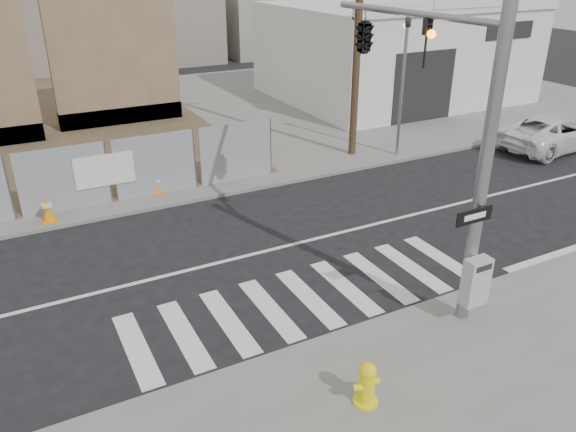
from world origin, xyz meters
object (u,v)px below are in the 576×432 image
signal_pole (400,76)px  traffic_cone_c (48,209)px  fire_hydrant (367,383)px  traffic_cone_d (157,183)px  auto_shop (393,51)px  suv (554,132)px

signal_pole → traffic_cone_c: size_ratio=8.92×
fire_hydrant → traffic_cone_d: size_ratio=1.25×
traffic_cone_d → auto_shop: bearing=27.1°
signal_pole → auto_shop: size_ratio=0.58×
fire_hydrant → traffic_cone_c: (-3.98, 10.39, -0.03)m
suv → traffic_cone_c: (-19.06, 1.93, -0.20)m
auto_shop → fire_hydrant: auto_shop is taller
fire_hydrant → signal_pole: bearing=72.8°
auto_shop → traffic_cone_c: auto_shop is taller
suv → signal_pole: bearing=106.7°
traffic_cone_c → signal_pole: bearing=-41.4°
auto_shop → traffic_cone_d: (-15.38, -7.89, -2.09)m
suv → traffic_cone_c: suv is taller
traffic_cone_c → suv: bearing=-5.8°
signal_pole → fire_hydrant: size_ratio=8.31×
signal_pole → traffic_cone_c: signal_pole is taller
suv → traffic_cone_d: bearing=76.2°
suv → traffic_cone_d: 15.84m
traffic_cone_c → traffic_cone_d: (3.44, 0.67, -0.05)m
auto_shop → fire_hydrant: 24.15m
signal_pole → auto_shop: bearing=52.5°
signal_pole → fire_hydrant: bearing=-130.3°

